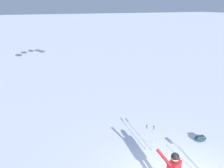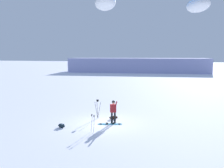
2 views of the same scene
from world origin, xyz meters
name	(u,v)px [view 1 (image 1 of 2)]	position (x,y,z in m)	size (l,w,h in m)	color
gear_bag_large	(200,138)	(1.83, -2.54, 0.14)	(0.41, 0.59, 0.26)	#192833
ski_poles	(150,135)	(2.14, -0.12, 0.77)	(0.26, 0.31, 1.16)	gray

